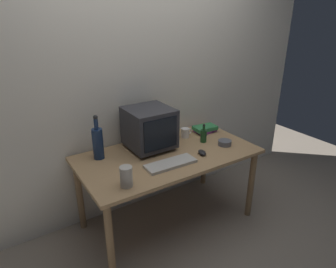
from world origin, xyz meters
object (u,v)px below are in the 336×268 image
keyboard (171,164)px  bottle_tall (98,142)px  mug (185,133)px  metal_canister (126,177)px  cd_spindle (225,143)px  crt_monitor (149,128)px  bottle_short (204,135)px  book_stack (205,129)px  computer_mouse (202,152)px

keyboard → bottle_tall: 0.62m
mug → metal_canister: 0.98m
keyboard → cd_spindle: cd_spindle is taller
crt_monitor → cd_spindle: 0.71m
bottle_tall → cd_spindle: (1.06, -0.37, -0.12)m
bottle_short → mug: 0.20m
cd_spindle → crt_monitor: bearing=152.7°
bottle_tall → metal_canister: size_ratio=2.52×
crt_monitor → metal_canister: bearing=-134.3°
book_stack → cd_spindle: book_stack is taller
crt_monitor → bottle_tall: bottle_tall is taller
crt_monitor → mug: bearing=4.1°
crt_monitor → computer_mouse: crt_monitor is taller
bottle_tall → computer_mouse: bearing=-28.4°
cd_spindle → keyboard: bearing=-175.3°
keyboard → bottle_short: (0.50, 0.21, 0.05)m
bottle_tall → keyboard: bearing=-44.4°
bottle_tall → bottle_short: bottle_tall is taller
cd_spindle → computer_mouse: bearing=-172.6°
cd_spindle → bottle_tall: bearing=160.5°
crt_monitor → bottle_short: (0.49, -0.15, -0.13)m
book_stack → keyboard: bearing=-149.6°
keyboard → book_stack: size_ratio=1.74×
book_stack → metal_canister: (-1.10, -0.48, 0.04)m
keyboard → cd_spindle: size_ratio=3.50×
bottle_tall → cd_spindle: size_ratio=3.15×
computer_mouse → bottle_short: bearing=63.2°
book_stack → metal_canister: metal_canister is taller
bottle_tall → cd_spindle: bearing=-19.5°
keyboard → bottle_tall: bottle_tall is taller
crt_monitor → metal_canister: crt_monitor is taller
computer_mouse → book_stack: bearing=62.6°
crt_monitor → cd_spindle: bearing=-27.3°
computer_mouse → mug: 0.40m
bottle_short → cd_spindle: (0.12, -0.16, -0.04)m
metal_canister → computer_mouse: bearing=7.5°
bottle_tall → cd_spindle: 1.13m
computer_mouse → cd_spindle: size_ratio=0.83×
cd_spindle → metal_canister: metal_canister is taller
computer_mouse → bottle_short: size_ratio=0.56×
book_stack → bottle_tall: bearing=178.5°
keyboard → computer_mouse: bearing=3.5°
bottle_tall → bottle_short: size_ratio=2.11×
computer_mouse → metal_canister: size_ratio=0.67×
computer_mouse → bottle_tall: bearing=166.2°
computer_mouse → bottle_short: bottle_short is taller
keyboard → metal_canister: 0.44m
computer_mouse → bottle_short: (0.18, 0.20, 0.05)m
crt_monitor → cd_spindle: (0.61, -0.31, -0.17)m
crt_monitor → mug: 0.44m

